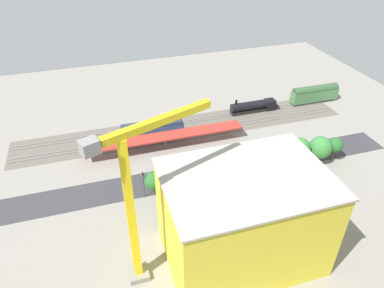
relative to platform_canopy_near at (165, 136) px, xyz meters
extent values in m
plane|color=gray|center=(-8.38, 11.92, -3.75)|extent=(162.19, 162.19, 0.00)
cube|color=#665E54|center=(-8.38, -8.68, -3.75)|extent=(101.51, 15.06, 0.01)
cube|color=#38383D|center=(-8.38, 14.20, -3.75)|extent=(101.46, 10.01, 0.01)
cube|color=#9E9EA8|center=(-8.38, -12.43, -3.57)|extent=(101.37, 1.13, 0.12)
cube|color=#9E9EA8|center=(-8.38, -10.99, -3.57)|extent=(101.37, 1.13, 0.12)
cube|color=#9E9EA8|center=(-8.38, -6.37, -3.57)|extent=(101.37, 1.13, 0.12)
cube|color=#9E9EA8|center=(-8.38, -4.93, -3.57)|extent=(101.37, 1.13, 0.12)
cube|color=#B73328|center=(0.00, 0.00, 0.02)|extent=(45.13, 5.03, 0.45)
cylinder|color=slate|center=(-20.29, 0.20, -1.97)|extent=(0.30, 0.30, 3.54)
cylinder|color=slate|center=(0.00, 0.00, -1.97)|extent=(0.30, 0.30, 3.54)
cylinder|color=slate|center=(20.29, -0.20, -1.97)|extent=(0.30, 0.30, 3.54)
cube|color=black|center=(-33.62, -11.71, -3.25)|extent=(16.97, 2.67, 1.00)
cylinder|color=black|center=(-32.02, -11.72, -1.35)|extent=(13.78, 2.92, 2.78)
cube|color=black|center=(-38.90, -11.65, -2.02)|extent=(3.22, 3.02, 3.45)
cylinder|color=black|center=(-26.64, -11.78, 0.74)|extent=(0.70, 0.70, 1.40)
cube|color=black|center=(-56.01, -11.71, -3.45)|extent=(15.43, 2.61, 0.60)
cube|color=#4C7F4C|center=(-56.01, -11.71, -1.26)|extent=(17.15, 3.24, 3.77)
cylinder|color=#355935|center=(-56.01, -11.71, 0.88)|extent=(16.47, 3.23, 3.07)
cube|color=black|center=(2.30, -5.65, -3.45)|extent=(16.53, 2.60, 0.60)
cube|color=#384C72|center=(2.30, -5.65, -1.32)|extent=(18.37, 3.23, 3.66)
cylinder|color=#273550|center=(2.30, -5.65, 0.76)|extent=(17.64, 3.22, 3.04)
cube|color=black|center=(-28.15, 11.31, -3.60)|extent=(3.70, 1.77, 0.30)
cube|color=navy|center=(-28.15, 11.31, -3.02)|extent=(4.40, 1.85, 0.85)
cube|color=#1E2328|center=(-28.15, 11.31, -2.27)|extent=(2.48, 1.60, 0.66)
cube|color=black|center=(-22.28, 10.79, -3.60)|extent=(3.58, 1.73, 0.30)
cube|color=silver|center=(-22.28, 10.79, -3.06)|extent=(4.26, 1.81, 0.78)
cube|color=#1E2328|center=(-22.28, 10.79, -2.35)|extent=(2.39, 1.57, 0.64)
cube|color=black|center=(-16.27, 10.91, -3.60)|extent=(3.41, 1.79, 0.30)
cube|color=gray|center=(-16.27, 10.91, -3.05)|extent=(4.06, 1.87, 0.78)
cube|color=#1E2328|center=(-16.27, 10.91, -2.33)|extent=(2.29, 1.61, 0.67)
cube|color=black|center=(-10.10, 10.98, -3.60)|extent=(3.75, 1.95, 0.30)
cube|color=gray|center=(-10.10, 10.98, -3.05)|extent=(4.45, 2.06, 0.79)
cube|color=#1E2328|center=(-10.10, 10.98, -2.38)|extent=(2.52, 1.75, 0.55)
cube|color=black|center=(-4.13, 10.81, -3.60)|extent=(3.62, 1.69, 0.30)
cube|color=navy|center=(-4.13, 10.81, -3.07)|extent=(4.31, 1.77, 0.75)
cube|color=#1E2328|center=(-4.13, 10.81, -2.43)|extent=(2.42, 1.54, 0.54)
cube|color=yellow|center=(-5.08, 40.00, 5.65)|extent=(28.33, 19.95, 18.79)
cube|color=#B7B2A8|center=(-5.08, 40.00, 15.24)|extent=(28.94, 20.56, 0.40)
cube|color=gray|center=(14.81, 39.25, -3.15)|extent=(3.60, 3.60, 1.20)
cube|color=yellow|center=(14.81, 39.25, 11.40)|extent=(1.40, 1.40, 30.29)
cube|color=yellow|center=(8.83, 37.05, 27.15)|extent=(18.01, 7.57, 1.20)
cube|color=gray|center=(19.04, 40.79, 27.15)|extent=(2.94, 2.70, 2.00)
cube|color=black|center=(0.61, 25.55, -3.50)|extent=(9.94, 2.44, 0.50)
cube|color=white|center=(-0.46, 25.57, -1.94)|extent=(7.81, 2.64, 2.61)
cube|color=maroon|center=(4.49, 25.46, -1.99)|extent=(2.19, 2.51, 2.51)
cube|color=black|center=(-13.05, 24.29, -3.50)|extent=(9.98, 2.85, 0.50)
cube|color=silver|center=(-14.25, 24.21, -1.84)|extent=(7.60, 2.94, 2.82)
cube|color=silver|center=(-9.33, 24.53, -1.97)|extent=(2.55, 2.61, 2.55)
cylinder|color=brown|center=(-37.05, 18.90, -2.45)|extent=(0.39, 0.39, 2.60)
sphere|color=#38843D|center=(-37.05, 18.90, 0.94)|extent=(5.95, 5.95, 5.95)
cylinder|color=brown|center=(-6.59, 18.73, -2.45)|extent=(0.40, 0.40, 2.60)
sphere|color=#2D7233|center=(-6.59, 18.73, 0.86)|extent=(5.73, 5.73, 5.73)
cylinder|color=brown|center=(7.06, 18.51, -2.37)|extent=(0.39, 0.39, 2.75)
sphere|color=#28662D|center=(7.06, 18.51, 0.61)|extent=(4.61, 4.61, 4.61)
cylinder|color=brown|center=(-41.29, 19.22, -2.04)|extent=(0.51, 0.51, 3.42)
sphere|color=#28662D|center=(-41.29, 19.22, 1.11)|extent=(4.10, 4.10, 4.10)
cylinder|color=brown|center=(-30.84, 18.78, -1.79)|extent=(0.45, 0.45, 3.92)
sphere|color=#38843D|center=(-30.84, 18.78, 2.03)|extent=(5.31, 5.31, 5.31)
cylinder|color=brown|center=(-12.28, 19.35, -1.80)|extent=(0.51, 0.51, 3.90)
sphere|color=#38843D|center=(-12.28, 19.35, 2.16)|extent=(5.72, 5.72, 5.72)
cylinder|color=#333333|center=(9.54, 18.43, -0.58)|extent=(0.16, 0.16, 6.33)
cube|color=black|center=(9.54, 18.43, 3.04)|extent=(0.36, 0.36, 0.90)
sphere|color=yellow|center=(9.76, 18.43, 2.74)|extent=(0.20, 0.20, 0.20)
camera|label=1|loc=(17.87, 81.37, 53.45)|focal=33.30mm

